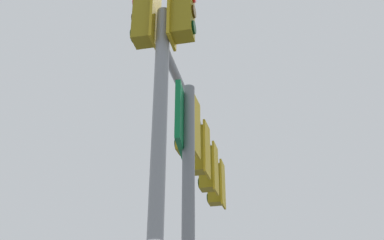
{
  "coord_description": "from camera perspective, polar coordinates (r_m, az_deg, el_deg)",
  "views": [
    {
      "loc": [
        -2.82,
        -4.86,
        1.28
      ],
      "look_at": [
        1.85,
        0.64,
        5.12
      ],
      "focal_mm": 42.38,
      "sensor_mm": 36.0,
      "label": 1
    }
  ],
  "objects": [
    {
      "name": "signal_mast_assembly",
      "position": [
        7.6,
        -0.57,
        -1.99
      ],
      "size": [
        4.89,
        3.91,
        6.38
      ],
      "color": "gray",
      "rests_on": "ground"
    }
  ]
}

